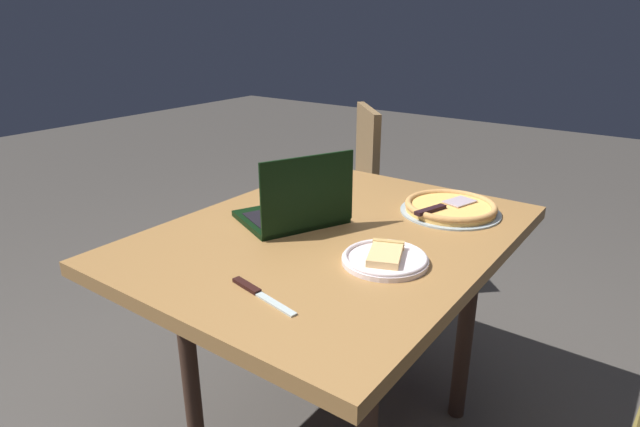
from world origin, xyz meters
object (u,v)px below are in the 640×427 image
(laptop, at_px, (295,209))
(chair_near, at_px, (345,190))
(pizza_plate, at_px, (385,258))
(table_knife, at_px, (257,292))
(pizza_tray, at_px, (450,207))
(dining_table, at_px, (333,255))

(laptop, relative_size, chair_near, 0.40)
(pizza_plate, distance_m, table_knife, 0.36)
(pizza_plate, relative_size, pizza_tray, 0.70)
(pizza_tray, bearing_deg, chair_near, -125.56)
(dining_table, relative_size, table_knife, 5.42)
(table_knife, bearing_deg, pizza_tray, 169.18)
(table_knife, distance_m, chair_near, 1.51)
(pizza_tray, relative_size, chair_near, 0.35)
(laptop, xyz_separation_m, pizza_plate, (0.08, 0.37, -0.03))
(dining_table, relative_size, laptop, 3.17)
(laptop, height_order, chair_near, laptop)
(dining_table, relative_size, chair_near, 1.27)
(dining_table, xyz_separation_m, chair_near, (-0.93, -0.56, -0.14))
(laptop, distance_m, pizza_tray, 0.52)
(dining_table, xyz_separation_m, table_knife, (0.42, 0.07, 0.09))
(dining_table, bearing_deg, pizza_tray, 148.13)
(pizza_plate, distance_m, chair_near, 1.32)
(chair_near, bearing_deg, pizza_plate, 38.02)
(laptop, distance_m, pizza_plate, 0.38)
(pizza_plate, relative_size, chair_near, 0.24)
(laptop, height_order, table_knife, laptop)
(table_knife, height_order, chair_near, chair_near)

